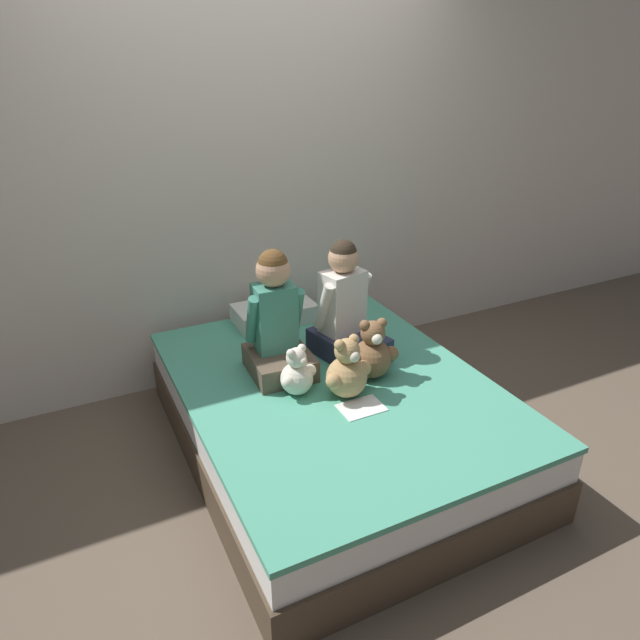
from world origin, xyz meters
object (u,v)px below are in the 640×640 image
at_px(teddy_bear_held_by_left_child, 297,374).
at_px(sign_card, 361,408).
at_px(bed, 333,416).
at_px(teddy_bear_between_children, 346,371).
at_px(teddy_bear_held_by_right_child, 372,353).
at_px(child_on_left, 276,323).
at_px(child_on_right, 345,312).
at_px(pillow_at_headboard, 274,313).

distance_m(teddy_bear_held_by_left_child, sign_card, 0.35).
height_order(bed, sign_card, sign_card).
relative_size(teddy_bear_held_by_left_child, teddy_bear_between_children, 0.81).
distance_m(teddy_bear_held_by_right_child, teddy_bear_between_children, 0.23).
height_order(child_on_left, teddy_bear_between_children, child_on_left).
height_order(child_on_left, teddy_bear_held_by_left_child, child_on_left).
bearing_deg(bed, teddy_bear_between_children, -91.37).
xyz_separation_m(teddy_bear_held_by_right_child, teddy_bear_between_children, (-0.20, -0.10, -0.00)).
height_order(child_on_right, pillow_at_headboard, child_on_right).
bearing_deg(bed, child_on_right, 51.05).
distance_m(child_on_left, child_on_right, 0.40).
distance_m(teddy_bear_between_children, pillow_at_headboard, 0.93).
height_order(child_on_right, teddy_bear_held_by_right_child, child_on_right).
bearing_deg(teddy_bear_between_children, bed, 76.15).
distance_m(child_on_left, sign_card, 0.61).
relative_size(teddy_bear_held_by_left_child, teddy_bear_held_by_right_child, 0.79).
bearing_deg(sign_card, teddy_bear_held_by_right_child, 50.18).
distance_m(child_on_left, teddy_bear_held_by_left_child, 0.30).
height_order(child_on_left, pillow_at_headboard, child_on_left).
xyz_separation_m(teddy_bear_held_by_left_child, pillow_at_headboard, (0.21, 0.80, -0.05)).
bearing_deg(teddy_bear_held_by_right_child, teddy_bear_held_by_left_child, -172.91).
distance_m(child_on_left, teddy_bear_between_children, 0.45).
bearing_deg(bed, child_on_left, 130.82).
bearing_deg(child_on_left, sign_card, -63.97).
height_order(teddy_bear_held_by_right_child, teddy_bear_between_children, teddy_bear_held_by_right_child).
bearing_deg(sign_card, pillow_at_headboard, 90.47).
xyz_separation_m(child_on_right, pillow_at_headboard, (-0.19, 0.55, -0.20)).
bearing_deg(pillow_at_headboard, sign_card, -89.53).
xyz_separation_m(teddy_bear_held_by_left_child, teddy_bear_between_children, (0.20, -0.12, 0.03)).
bearing_deg(bed, pillow_at_headboard, 90.00).
bearing_deg(child_on_left, teddy_bear_between_children, -58.59).
relative_size(bed, child_on_left, 2.92).
bearing_deg(child_on_right, sign_card, -122.09).
distance_m(child_on_right, teddy_bear_between_children, 0.44).
bearing_deg(sign_card, teddy_bear_held_by_left_child, 130.40).
distance_m(child_on_right, teddy_bear_held_by_right_child, 0.30).
bearing_deg(teddy_bear_held_by_right_child, child_on_right, 101.88).
distance_m(teddy_bear_between_children, sign_card, 0.18).
bearing_deg(teddy_bear_between_children, child_on_right, 49.84).
height_order(child_on_right, teddy_bear_between_children, child_on_right).
bearing_deg(sign_card, teddy_bear_between_children, 95.22).
xyz_separation_m(teddy_bear_between_children, pillow_at_headboard, (0.00, 0.93, -0.08)).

